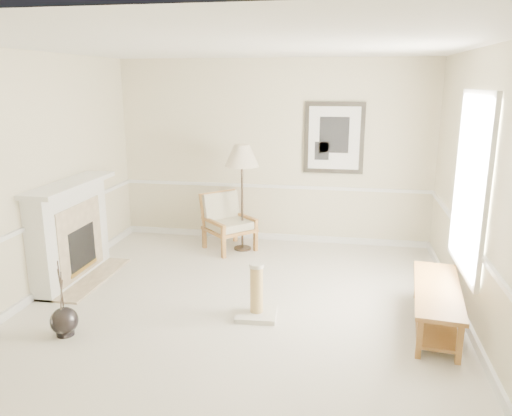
{
  "coord_description": "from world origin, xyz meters",
  "views": [
    {
      "loc": [
        1.13,
        -5.09,
        2.56
      ],
      "look_at": [
        0.09,
        0.7,
        1.05
      ],
      "focal_mm": 35.0,
      "sensor_mm": 36.0,
      "label": 1
    }
  ],
  "objects_px": {
    "floor_lamp": "(242,159)",
    "bench": "(437,301)",
    "floor_vase": "(64,322)",
    "armchair": "(226,219)",
    "scratching_post": "(257,300)"
  },
  "relations": [
    {
      "from": "floor_lamp",
      "to": "bench",
      "type": "height_order",
      "value": "floor_lamp"
    },
    {
      "from": "floor_vase",
      "to": "armchair",
      "type": "relative_size",
      "value": 0.86
    },
    {
      "from": "armchair",
      "to": "bench",
      "type": "relative_size",
      "value": 0.6
    },
    {
      "from": "floor_lamp",
      "to": "scratching_post",
      "type": "relative_size",
      "value": 2.62
    },
    {
      "from": "armchair",
      "to": "scratching_post",
      "type": "bearing_deg",
      "value": -113.7
    },
    {
      "from": "floor_lamp",
      "to": "bench",
      "type": "distance_m",
      "value": 3.49
    },
    {
      "from": "floor_lamp",
      "to": "bench",
      "type": "xyz_separation_m",
      "value": [
        2.54,
        -2.11,
        -1.13
      ]
    },
    {
      "from": "bench",
      "to": "scratching_post",
      "type": "bearing_deg",
      "value": -177.06
    },
    {
      "from": "floor_lamp",
      "to": "armchair",
      "type": "bearing_deg",
      "value": 172.45
    },
    {
      "from": "floor_vase",
      "to": "bench",
      "type": "distance_m",
      "value": 3.9
    },
    {
      "from": "floor_vase",
      "to": "floor_lamp",
      "type": "distance_m",
      "value": 3.48
    },
    {
      "from": "bench",
      "to": "scratching_post",
      "type": "distance_m",
      "value": 1.93
    },
    {
      "from": "floor_vase",
      "to": "scratching_post",
      "type": "relative_size",
      "value": 1.32
    },
    {
      "from": "scratching_post",
      "to": "floor_lamp",
      "type": "bearing_deg",
      "value": 105.6
    },
    {
      "from": "floor_vase",
      "to": "bench",
      "type": "xyz_separation_m",
      "value": [
        3.8,
        0.87,
        0.14
      ]
    }
  ]
}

